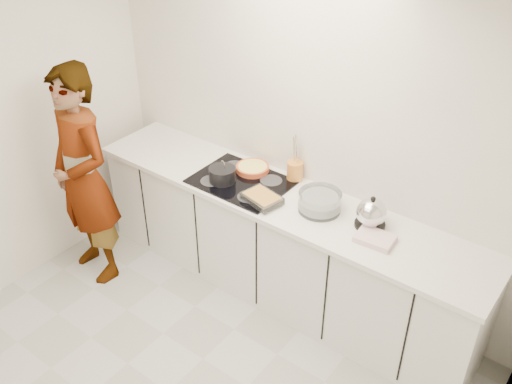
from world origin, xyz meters
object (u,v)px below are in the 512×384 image
Objects in this scene: saucepan at (222,175)px; utensil_crock at (295,171)px; baking_dish at (262,198)px; kettle at (371,214)px; cook at (83,178)px; tart_dish at (253,168)px; hob at (241,181)px; mixing_bowl at (320,202)px.

saucepan is 0.56m from utensil_crock.
saucepan reaches higher than baking_dish.
kettle is 0.13× the size of cook.
utensil_crock is (-0.74, 0.18, -0.02)m from kettle.
baking_dish is (0.31, -0.30, 0.01)m from tart_dish.
baking_dish is at bearing 31.43° from cook.
tart_dish is 0.97× the size of baking_dish.
kettle is at bearing 8.96° from saucepan.
saucepan is 1.09× the size of kettle.
cook reaches higher than tart_dish.
baking_dish is at bearing -163.60° from kettle.
kettle is at bearing 28.94° from cook.
saucepan is 1.17m from kettle.
baking_dish reaches higher than tart_dish.
saucepan reaches higher than tart_dish.
cook is (-1.31, -0.56, -0.04)m from baking_dish.
mixing_bowl is (0.67, 0.05, 0.06)m from hob.
baking_dish is 0.42m from mixing_bowl.
baking_dish is at bearing -23.67° from hob.
tart_dish is 0.43m from baking_dish.
saucepan is 0.14× the size of cook.
hob is 2.43× the size of tart_dish.
tart_dish is at bearing 136.52° from baking_dish.
utensil_crock is 1.64m from cook.
saucepan is at bearing -109.38° from tart_dish.
cook reaches higher than mixing_bowl.
mixing_bowl is at bearing 24.77° from baking_dish.
cook is at bearing -159.09° from kettle.
cook is (-0.90, -0.60, -0.07)m from saucepan.
hob is 2.99× the size of kettle.
cook is (-1.32, -0.97, -0.08)m from utensil_crock.
hob is 0.39× the size of cook.
kettle reaches higher than baking_dish.
saucepan reaches higher than mixing_bowl.
baking_dish is at bearing -91.53° from utensil_crock.
mixing_bowl is (0.38, 0.17, 0.02)m from baking_dish.
mixing_bowl is 0.43m from utensil_crock.
tart_dish is at bearing 97.43° from hob.
cook is at bearing -138.94° from tart_dish.
saucepan is 0.41m from baking_dish.
utensil_crock is at bearing 18.32° from tart_dish.
tart_dish is 0.35m from utensil_crock.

